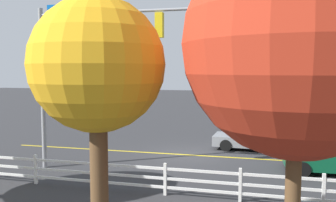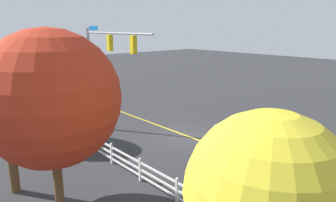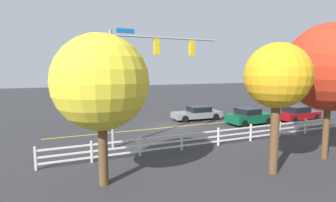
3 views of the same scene
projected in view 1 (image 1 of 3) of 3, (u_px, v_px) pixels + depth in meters
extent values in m
plane|color=#2D2D30|center=(187.00, 155.00, 18.64)|extent=(120.00, 120.00, 0.00)
cube|color=gold|center=(267.00, 159.00, 17.66)|extent=(28.00, 0.16, 0.01)
cylinder|color=gray|center=(43.00, 89.00, 15.94)|extent=(0.20, 0.20, 7.12)
cylinder|color=gray|center=(117.00, 12.00, 14.78)|extent=(7.21, 0.12, 0.12)
cube|color=#0C59B2|center=(58.00, 8.00, 15.40)|extent=(1.10, 0.03, 0.28)
cube|color=gold|center=(101.00, 27.00, 15.00)|extent=(0.32, 0.28, 1.00)
sphere|color=red|center=(103.00, 20.00, 15.12)|extent=(0.17, 0.17, 0.17)
sphere|color=orange|center=(103.00, 27.00, 15.15)|extent=(0.17, 0.17, 0.17)
sphere|color=#148C19|center=(103.00, 35.00, 15.17)|extent=(0.17, 0.17, 0.17)
cube|color=gold|center=(159.00, 25.00, 14.38)|extent=(0.32, 0.28, 1.00)
sphere|color=red|center=(160.00, 18.00, 14.50)|extent=(0.17, 0.17, 0.17)
sphere|color=orange|center=(160.00, 26.00, 14.53)|extent=(0.17, 0.17, 0.17)
sphere|color=#148C19|center=(160.00, 34.00, 14.55)|extent=(0.17, 0.17, 0.17)
cube|color=slate|center=(257.00, 141.00, 19.78)|extent=(4.85, 2.09, 0.56)
cube|color=black|center=(262.00, 132.00, 19.67)|extent=(2.09, 1.75, 0.51)
cylinder|color=black|center=(226.00, 145.00, 19.48)|extent=(0.65, 0.26, 0.64)
cylinder|color=black|center=(230.00, 140.00, 21.09)|extent=(0.65, 0.26, 0.64)
cylinder|color=black|center=(288.00, 149.00, 18.51)|extent=(0.65, 0.26, 0.64)
cylinder|color=black|center=(288.00, 143.00, 20.12)|extent=(0.65, 0.26, 0.64)
cube|color=#0C4C2D|center=(332.00, 159.00, 15.36)|extent=(4.03, 2.10, 0.73)
cube|color=black|center=(328.00, 145.00, 15.35)|extent=(1.73, 1.81, 0.50)
cylinder|color=black|center=(296.00, 159.00, 16.54)|extent=(0.65, 0.25, 0.64)
cylinder|color=black|center=(303.00, 169.00, 14.77)|extent=(0.65, 0.25, 0.64)
cube|color=white|center=(324.00, 191.00, 11.31)|extent=(0.10, 0.10, 1.15)
cube|color=white|center=(240.00, 185.00, 11.94)|extent=(0.10, 0.10, 1.15)
cube|color=white|center=(165.00, 179.00, 12.58)|extent=(0.10, 0.10, 1.15)
cube|color=white|center=(97.00, 174.00, 13.22)|extent=(0.10, 0.10, 1.15)
cube|color=white|center=(36.00, 169.00, 13.85)|extent=(0.10, 0.10, 1.15)
cube|color=white|center=(240.00, 174.00, 11.91)|extent=(26.00, 0.06, 0.09)
cube|color=white|center=(240.00, 184.00, 11.94)|extent=(26.00, 0.06, 0.09)
cube|color=white|center=(240.00, 194.00, 11.97)|extent=(26.00, 0.06, 0.09)
sphere|color=#B22D19|center=(297.00, 44.00, 7.05)|extent=(4.59, 4.59, 4.59)
cylinder|color=brown|center=(99.00, 192.00, 7.91)|extent=(0.40, 0.40, 3.43)
sphere|color=gold|center=(97.00, 65.00, 7.67)|extent=(2.94, 2.94, 2.94)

